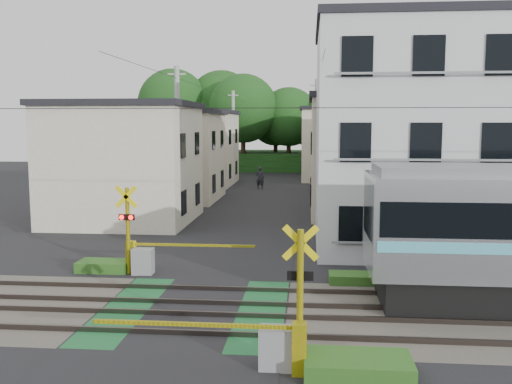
# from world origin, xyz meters

# --- Properties ---
(ground) EXTENTS (120.00, 120.00, 0.00)m
(ground) POSITION_xyz_m (0.00, 0.00, 0.00)
(ground) COLOR black
(track_bed) EXTENTS (120.00, 120.00, 0.14)m
(track_bed) POSITION_xyz_m (0.00, 0.00, 0.04)
(track_bed) COLOR #47423A
(track_bed) RESTS_ON ground
(crossing_signal_near) EXTENTS (4.74, 0.65, 3.09)m
(crossing_signal_near) POSITION_xyz_m (2.59, -3.65, 0.71)
(crossing_signal_near) COLOR yellow
(crossing_signal_near) RESTS_ON ground
(crossing_signal_far) EXTENTS (4.74, 0.65, 3.09)m
(crossing_signal_far) POSITION_xyz_m (-2.59, 3.65, 0.71)
(crossing_signal_far) COLOR yellow
(crossing_signal_far) RESTS_ON ground
(apartment_block) EXTENTS (10.20, 8.36, 9.30)m
(apartment_block) POSITION_xyz_m (8.50, 9.49, 4.66)
(apartment_block) COLOR silver
(apartment_block) RESTS_ON ground
(houses_row) EXTENTS (22.07, 31.35, 6.80)m
(houses_row) POSITION_xyz_m (0.25, 25.92, 3.24)
(houses_row) COLOR beige
(houses_row) RESTS_ON ground
(tree_hill) EXTENTS (40.00, 13.32, 11.30)m
(tree_hill) POSITION_xyz_m (-0.65, 48.06, 5.44)
(tree_hill) COLOR #1C4717
(tree_hill) RESTS_ON ground
(catenary) EXTENTS (60.00, 5.04, 7.00)m
(catenary) POSITION_xyz_m (6.00, 0.03, 3.70)
(catenary) COLOR #2D2D33
(catenary) RESTS_ON ground
(utility_poles) EXTENTS (7.90, 42.00, 8.00)m
(utility_poles) POSITION_xyz_m (-1.05, 23.01, 4.08)
(utility_poles) COLOR #A5A5A0
(utility_poles) RESTS_ON ground
(pedestrian) EXTENTS (0.68, 0.47, 1.80)m
(pedestrian) POSITION_xyz_m (-0.70, 29.65, 0.90)
(pedestrian) COLOR #25262E
(pedestrian) RESTS_ON ground
(weed_patches) EXTENTS (10.25, 8.80, 0.40)m
(weed_patches) POSITION_xyz_m (1.76, -0.09, 0.18)
(weed_patches) COLOR #2D5E1E
(weed_patches) RESTS_ON ground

